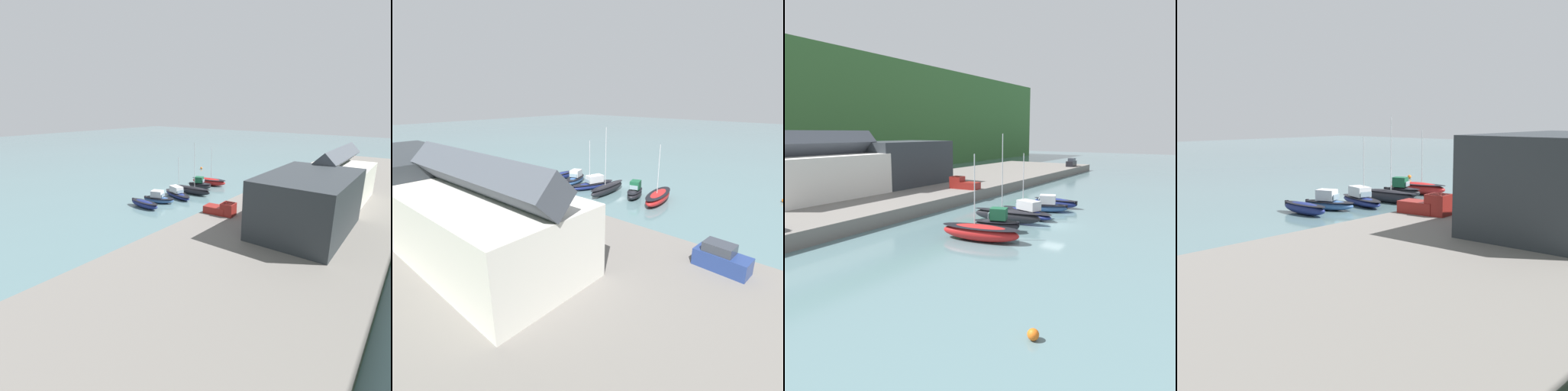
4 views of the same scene
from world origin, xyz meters
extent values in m
plane|color=slate|center=(0.00, 0.00, 0.00)|extent=(320.00, 320.00, 0.00)
cube|color=#2D3338|center=(7.18, 30.88, 5.36)|extent=(16.30, 9.97, 7.40)
cube|color=slate|center=(7.18, 25.95, 5.36)|extent=(15.49, 0.10, 4.44)
ellipsoid|color=red|center=(-9.91, 3.61, 0.81)|extent=(3.75, 8.32, 1.63)
ellipsoid|color=black|center=(-9.91, 3.61, 1.38)|extent=(3.87, 8.49, 0.12)
cylinder|color=silver|center=(-10.01, 4.21, 5.10)|extent=(0.10, 0.10, 6.93)
ellipsoid|color=black|center=(-6.13, 3.97, 0.69)|extent=(3.26, 5.23, 1.38)
ellipsoid|color=black|center=(-6.13, 3.97, 1.18)|extent=(3.36, 5.35, 0.12)
cube|color=#195638|center=(-6.06, 3.74, 2.01)|extent=(1.85, 2.06, 1.25)
cube|color=#8CA5B2|center=(-6.37, 4.70, 1.82)|extent=(1.22, 0.48, 0.62)
cube|color=black|center=(-5.42, 1.76, 0.97)|extent=(0.43, 0.38, 0.56)
ellipsoid|color=black|center=(-1.75, 5.13, 0.81)|extent=(2.18, 8.51, 1.61)
ellipsoid|color=black|center=(-1.75, 5.13, 1.37)|extent=(2.25, 8.68, 0.12)
cylinder|color=silver|center=(-1.79, 5.76, 6.03)|extent=(0.10, 0.10, 8.84)
ellipsoid|color=navy|center=(1.97, 4.40, 0.52)|extent=(4.37, 8.17, 1.05)
ellipsoid|color=black|center=(1.97, 4.40, 0.89)|extent=(4.49, 8.34, 0.12)
cube|color=silver|center=(1.85, 4.02, 1.63)|extent=(2.33, 3.11, 1.16)
cube|color=#8CA5B2|center=(2.31, 5.48, 1.46)|extent=(1.39, 0.52, 0.58)
cylinder|color=silver|center=(2.15, 4.96, 4.54)|extent=(0.10, 0.10, 6.98)
ellipsoid|color=#33568E|center=(6.58, 3.81, 0.56)|extent=(3.98, 6.26, 1.11)
ellipsoid|color=black|center=(6.58, 3.81, 0.94)|extent=(4.10, 6.40, 0.12)
cube|color=silver|center=(6.68, 3.53, 1.70)|extent=(2.20, 2.48, 1.18)
cube|color=#8CA5B2|center=(6.28, 4.64, 1.52)|extent=(1.39, 0.58, 0.59)
cube|color=black|center=(7.52, 1.18, 0.78)|extent=(0.43, 0.38, 0.56)
ellipsoid|color=navy|center=(10.25, 3.84, 0.65)|extent=(1.97, 6.52, 1.31)
ellipsoid|color=black|center=(10.25, 3.84, 1.11)|extent=(2.04, 6.66, 0.12)
cube|color=black|center=(10.13, 0.77, 0.92)|extent=(0.37, 0.29, 0.56)
cube|color=maroon|center=(8.87, 18.04, 2.21)|extent=(2.31, 3.68, 1.10)
cube|color=maroon|center=(8.69, 20.05, 2.61)|extent=(2.06, 2.05, 1.90)
cube|color=#2D333D|center=(8.69, 20.05, 3.31)|extent=(1.94, 1.78, 0.50)
sphere|color=orange|center=(-23.76, -8.61, 0.31)|extent=(0.63, 0.63, 0.63)
camera|label=1|loc=(45.49, 41.98, 17.19)|focal=28.00mm
camera|label=2|loc=(-30.09, 41.91, 14.81)|focal=28.00mm
camera|label=3|loc=(-40.51, -16.20, 10.62)|focal=35.00mm
camera|label=4|loc=(47.86, 47.41, 10.39)|focal=50.00mm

